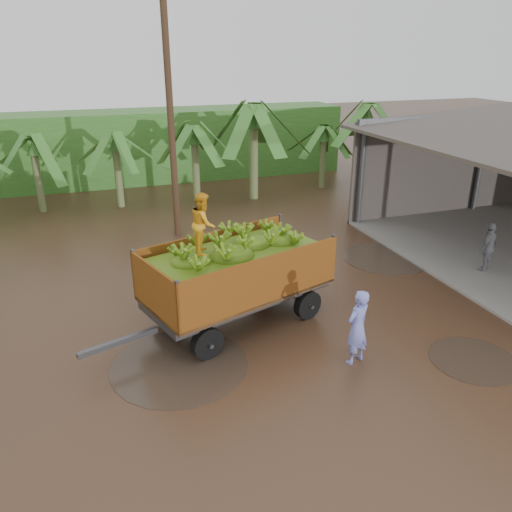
{
  "coord_description": "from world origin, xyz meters",
  "views": [
    {
      "loc": [
        -4.78,
        -10.93,
        6.51
      ],
      "look_at": [
        -0.85,
        0.4,
        1.52
      ],
      "focal_mm": 35.0,
      "sensor_mm": 36.0,
      "label": 1
    }
  ],
  "objects": [
    {
      "name": "banana_plants",
      "position": [
        -4.26,
        6.96,
        1.88
      ],
      "size": [
        24.42,
        20.75,
        4.44
      ],
      "color": "#2D661E",
      "rests_on": "ground"
    },
    {
      "name": "man_blue",
      "position": [
        0.42,
        -2.71,
        0.89
      ],
      "size": [
        0.76,
        0.64,
        1.77
      ],
      "primitive_type": "imported",
      "rotation": [
        0.0,
        0.0,
        3.53
      ],
      "color": "#707ACD",
      "rests_on": "ground"
    },
    {
      "name": "man_grey",
      "position": [
        6.71,
        0.27,
        0.83
      ],
      "size": [
        1.05,
        0.77,
        1.66
      ],
      "primitive_type": "imported",
      "rotation": [
        0.0,
        0.0,
        3.56
      ],
      "color": "slate",
      "rests_on": "ground"
    },
    {
      "name": "hedge_north",
      "position": [
        -2.0,
        16.0,
        1.8
      ],
      "size": [
        22.0,
        3.0,
        3.6
      ],
      "primitive_type": "cube",
      "color": "#2D661E",
      "rests_on": "ground"
    },
    {
      "name": "ground",
      "position": [
        0.0,
        0.0,
        0.0
      ],
      "size": [
        100.0,
        100.0,
        0.0
      ],
      "primitive_type": "plane",
      "color": "black",
      "rests_on": "ground"
    },
    {
      "name": "utility_pole",
      "position": [
        -1.74,
        6.9,
        4.42
      ],
      "size": [
        1.2,
        0.24,
        8.73
      ],
      "color": "#47301E",
      "rests_on": "ground"
    },
    {
      "name": "banana_trailer",
      "position": [
        -1.53,
        -0.1,
        1.39
      ],
      "size": [
        6.45,
        3.53,
        3.56
      ],
      "rotation": [
        0.0,
        0.0,
        0.31
      ],
      "color": "#A55C17",
      "rests_on": "ground"
    }
  ]
}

